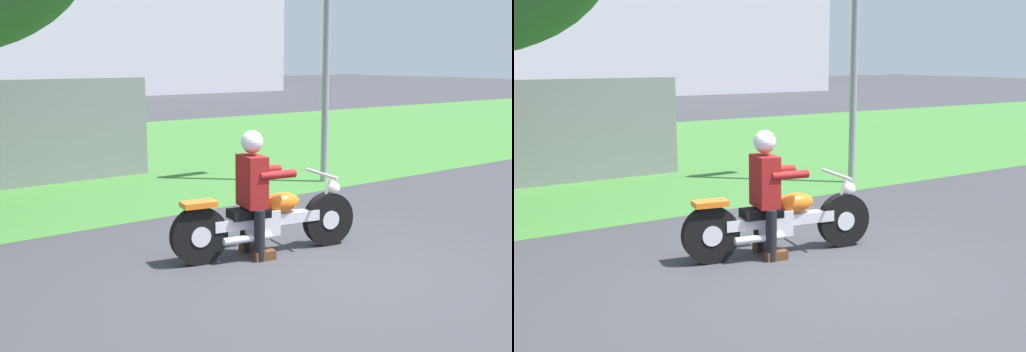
# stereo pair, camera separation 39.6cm
# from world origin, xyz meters

# --- Properties ---
(ground) EXTENTS (120.00, 120.00, 0.00)m
(ground) POSITION_xyz_m (0.00, 0.00, 0.00)
(ground) COLOR #38383D
(grass_verge) EXTENTS (60.00, 12.00, 0.01)m
(grass_verge) POSITION_xyz_m (0.00, 9.04, 0.00)
(grass_verge) COLOR #3D7533
(grass_verge) RESTS_ON ground
(motorcycle_lead) EXTENTS (2.20, 0.73, 0.87)m
(motorcycle_lead) POSITION_xyz_m (-0.12, 0.91, 0.38)
(motorcycle_lead) COLOR black
(motorcycle_lead) RESTS_ON ground
(rider_lead) EXTENTS (0.60, 0.53, 1.39)m
(rider_lead) POSITION_xyz_m (-0.29, 0.94, 0.81)
(rider_lead) COLOR black
(rider_lead) RESTS_ON ground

